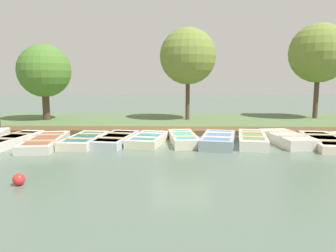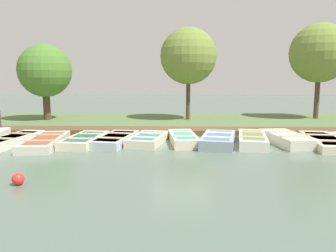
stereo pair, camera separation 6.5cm
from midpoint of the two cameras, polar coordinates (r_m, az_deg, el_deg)
The scene contains 17 objects.
ground_plane at distance 14.33m, azimuth 2.43°, elevation -2.33°, with size 80.00×80.00×0.00m, color #566B5B.
shore_bank at distance 19.26m, azimuth 2.20°, elevation 0.71°, with size 8.00×24.00×0.20m.
dock_walkway at distance 15.76m, azimuth 2.35°, elevation -0.89°, with size 1.42×20.74×0.25m.
rowboat_1 at distance 14.61m, azimuth -25.33°, elevation -2.21°, with size 3.24×1.46×0.37m.
rowboat_2 at distance 13.89m, azimuth -20.46°, elevation -2.51°, with size 3.64×1.59×0.33m.
rowboat_3 at distance 13.73m, azimuth -14.12°, elevation -2.34°, with size 3.04×1.46×0.34m.
rowboat_4 at distance 13.56m, azimuth -9.01°, elevation -2.30°, with size 3.17×1.68×0.35m.
rowboat_5 at distance 13.50m, azimuth -3.34°, elevation -2.27°, with size 2.79×1.67×0.35m.
rowboat_6 at distance 13.50m, azimuth 2.79°, elevation -2.17°, with size 2.92×1.29×0.39m.
rowboat_7 at distance 13.26m, azimuth 8.90°, elevation -2.37°, with size 3.04×1.78×0.42m.
rowboat_8 at distance 13.65m, azimuth 14.62°, elevation -2.26°, with size 3.17×1.58×0.41m.
rowboat_9 at distance 14.19m, azimuth 20.14°, elevation -2.07°, with size 3.09×1.62×0.43m.
rowboat_10 at distance 14.46m, azimuth 25.79°, elevation -2.43°, with size 3.67×1.67×0.33m.
buoy at distance 9.07m, azimuth -24.46°, elevation -8.41°, with size 0.31×0.31×0.31m.
park_tree_far_left at distance 20.69m, azimuth -20.56°, elevation 8.94°, with size 3.08×3.08×4.62m.
park_tree_left at distance 19.62m, azimuth 3.68°, elevation 12.03°, with size 3.31×3.31×5.59m.
park_tree_center at distance 22.10m, azimuth 24.99°, elevation 11.42°, with size 3.55×3.55×5.92m.
Camera 2 is at (14.08, -0.21, 2.65)m, focal length 35.00 mm.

